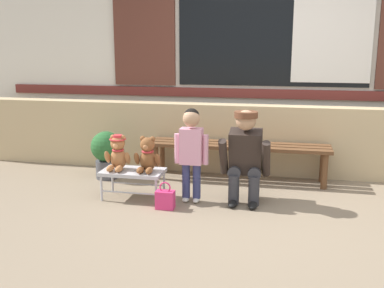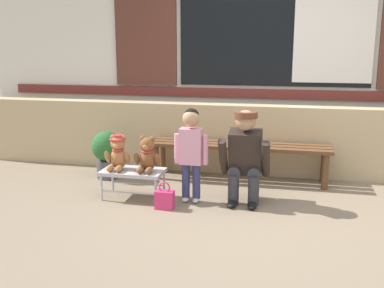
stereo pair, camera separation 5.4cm
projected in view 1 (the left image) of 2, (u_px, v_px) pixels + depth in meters
The scene contains 11 objects.
ground_plane at pixel (259, 214), 4.26m from camera, with size 60.00×60.00×0.00m, color #84725B.
brick_low_wall at pixel (267, 140), 5.53m from camera, with size 7.77×0.25×0.85m, color tan.
shop_facade at pixel (273, 34), 5.75m from camera, with size 7.92×0.26×3.38m.
wooden_bench_long at pixel (238, 149), 5.26m from camera, with size 2.10×0.40×0.44m.
small_display_bench at pixel (133, 173), 4.66m from camera, with size 0.64×0.36×0.30m.
teddy_bear_with_hat at pixel (118, 153), 4.65m from camera, with size 0.28×0.27×0.36m.
teddy_bear_plain at pixel (147, 156), 4.58m from camera, with size 0.28×0.26×0.36m.
child_standing at pixel (191, 145), 4.48m from camera, with size 0.35×0.18×0.96m.
adult_crouching at pixel (246, 156), 4.49m from camera, with size 0.50×0.49×0.95m.
handbag_on_ground at pixel (165, 199), 4.38m from camera, with size 0.18×0.11×0.27m.
potted_plant at pixel (106, 152), 5.35m from camera, with size 0.36×0.36×0.57m.
Camera 1 is at (0.22, -4.06, 1.56)m, focal length 42.14 mm.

